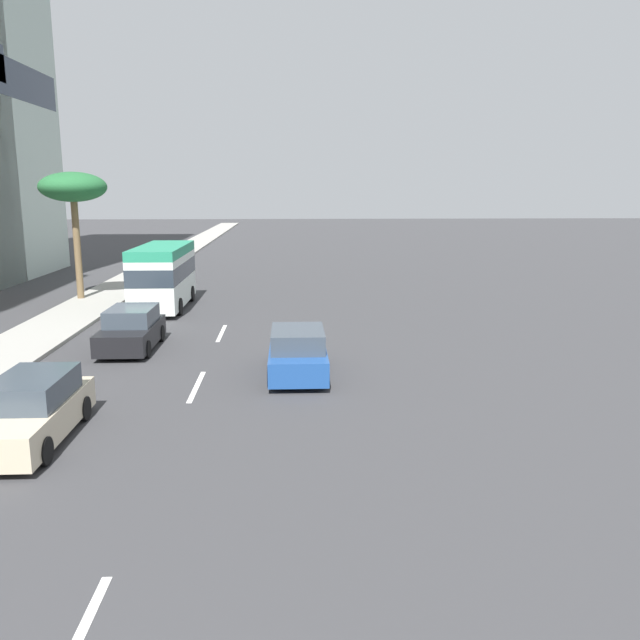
% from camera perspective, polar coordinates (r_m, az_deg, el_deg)
% --- Properties ---
extents(ground_plane, '(198.00, 198.00, 0.00)m').
position_cam_1_polar(ground_plane, '(34.38, -7.49, 1.31)').
color(ground_plane, '#38383A').
extents(sidewalk_right, '(162.00, 3.01, 0.15)m').
position_cam_1_polar(sidewalk_right, '(35.79, -19.52, 1.26)').
color(sidewalk_right, '#9E9B93').
rests_on(sidewalk_right, ground_plane).
extents(lane_stripe_mid, '(3.20, 0.16, 0.01)m').
position_cam_1_polar(lane_stripe_mid, '(20.51, -10.78, -5.74)').
color(lane_stripe_mid, silver).
rests_on(lane_stripe_mid, ground_plane).
extents(lane_stripe_far, '(3.20, 0.16, 0.01)m').
position_cam_1_polar(lane_stripe_far, '(27.75, -8.64, -1.15)').
color(lane_stripe_far, silver).
rests_on(lane_stripe_far, ground_plane).
extents(minibus_lead, '(6.89, 2.38, 3.19)m').
position_cam_1_polar(minibus_lead, '(33.92, -13.60, 3.93)').
color(minibus_lead, silver).
rests_on(minibus_lead, ground_plane).
extents(car_second, '(4.57, 1.78, 1.58)m').
position_cam_1_polar(car_second, '(17.25, -23.97, -7.29)').
color(car_second, beige).
rests_on(car_second, ground_plane).
extents(car_third, '(4.36, 1.91, 1.56)m').
position_cam_1_polar(car_third, '(21.21, -1.97, -2.90)').
color(car_third, '#1E478C').
rests_on(car_third, ground_plane).
extents(car_fourth, '(4.25, 1.89, 1.57)m').
position_cam_1_polar(car_fourth, '(25.65, -16.23, -0.83)').
color(car_fourth, black).
rests_on(car_fourth, ground_plane).
extents(palm_tree, '(3.48, 3.48, 6.73)m').
position_cam_1_polar(palm_tree, '(37.27, -20.87, 10.69)').
color(palm_tree, brown).
rests_on(palm_tree, sidewalk_right).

